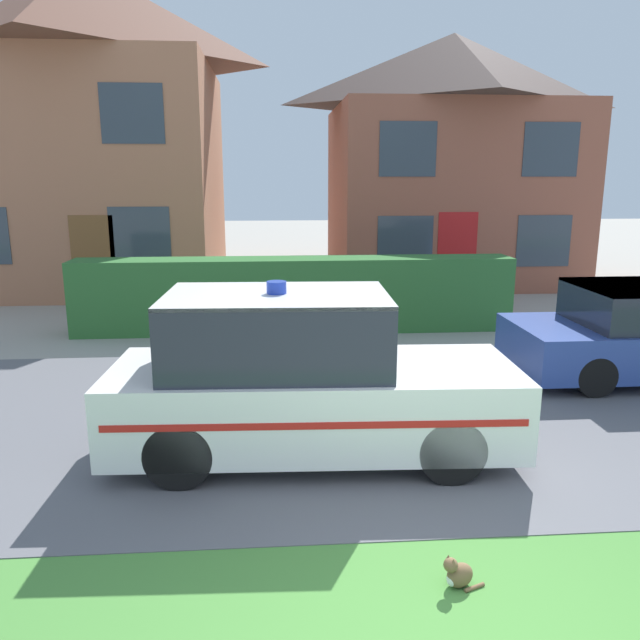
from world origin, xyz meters
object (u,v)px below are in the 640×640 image
cat (458,574)px  house_right (449,158)px  police_car (303,380)px  house_left (89,127)px

cat → house_right: 15.00m
police_car → house_left: bearing=116.1°
police_car → house_right: (4.79, 11.78, 2.62)m
cat → house_left: bearing=-88.6°
police_car → cat: police_car is taller
police_car → cat: bearing=-64.2°
house_left → house_right: bearing=0.5°
police_car → cat: (1.03, -2.35, -0.74)m
police_car → house_left: (-5.19, 11.69, 3.41)m
cat → house_left: 15.90m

